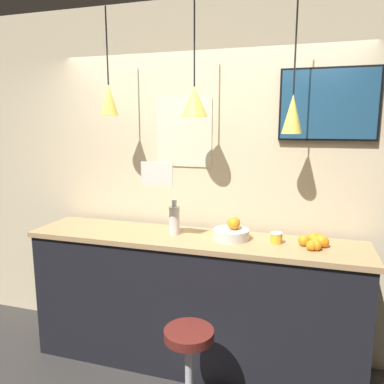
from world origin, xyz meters
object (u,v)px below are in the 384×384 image
object	(u,v)px
juice_bottle	(174,220)
mounted_tv	(328,104)
spread_jar	(276,238)
bar_stool	(189,366)
fruit_bowl	(232,231)

from	to	relation	value
juice_bottle	mounted_tv	distance (m)	1.43
mounted_tv	juice_bottle	bearing A→B (deg)	-164.81
juice_bottle	spread_jar	world-z (taller)	juice_bottle
bar_stool	mounted_tv	xyz separation A→B (m)	(0.78, 0.93, 1.66)
bar_stool	spread_jar	distance (m)	1.06
fruit_bowl	mounted_tv	world-z (taller)	mounted_tv
juice_bottle	mounted_tv	size ratio (longest dim) A/B	0.39
fruit_bowl	mounted_tv	distance (m)	1.17
bar_stool	mounted_tv	bearing A→B (deg)	50.11
spread_jar	fruit_bowl	bearing A→B (deg)	178.72
bar_stool	juice_bottle	bearing A→B (deg)	116.66
bar_stool	fruit_bowl	size ratio (longest dim) A/B	2.44
bar_stool	juice_bottle	xyz separation A→B (m)	(-0.32, 0.63, 0.78)
bar_stool	mounted_tv	world-z (taller)	mounted_tv
fruit_bowl	spread_jar	size ratio (longest dim) A/B	3.12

